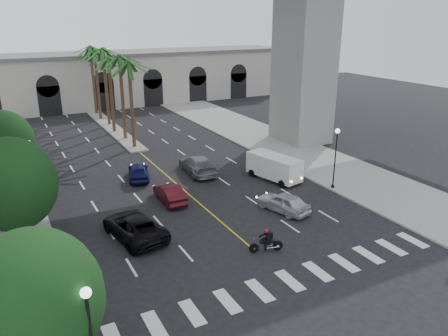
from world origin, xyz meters
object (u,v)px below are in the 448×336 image
pedestrian_a (18,264)px  cargo_van (274,167)px  car_a (283,202)px  traffic_signal_near (83,314)px  lamp_post_right (336,153)px  car_b (170,193)px  car_c (134,226)px  car_e (138,171)px  motorcycle_rider (267,241)px  traffic_signal_far (67,267)px  car_d (198,164)px  lamp_post_left_far (32,167)px

pedestrian_a → cargo_van: bearing=15.4°
car_a → cargo_van: bearing=-133.6°
traffic_signal_near → car_a: (16.33, 8.80, -1.77)m
lamp_post_right → cargo_van: size_ratio=0.96×
car_b → car_a: bearing=142.0°
cargo_van → pedestrian_a: 22.59m
lamp_post_right → pedestrian_a: lamp_post_right is taller
car_c → car_b: bearing=-143.1°
car_e → car_c: bearing=86.3°
cargo_van → car_b: bearing=168.3°
motorcycle_rider → car_a: (4.39, 4.48, 0.02)m
car_a → car_e: car_e is taller
cargo_van → pedestrian_a: size_ratio=3.49×
traffic_signal_far → cargo_van: size_ratio=0.66×
car_d → pedestrian_a: bearing=39.5°
lamp_post_left_far → traffic_signal_near: 18.51m
car_c → car_a: bearing=164.0°
traffic_signal_near → traffic_signal_far: 4.00m
lamp_post_right → car_c: (-17.60, -0.42, -2.42)m
lamp_post_right → pedestrian_a: 25.00m
car_e → pedestrian_a: bearing=63.8°
traffic_signal_far → car_b: (9.36, 10.55, -1.80)m
lamp_post_right → traffic_signal_near: (-22.70, -10.50, -0.71)m
lamp_post_right → car_c: bearing=-178.6°
traffic_signal_near → car_c: size_ratio=0.63×
lamp_post_right → car_d: bearing=132.9°
lamp_post_right → car_a: 7.04m
car_e → car_a: bearing=137.7°
car_c → motorcycle_rider: bearing=130.4°
traffic_signal_near → car_b: size_ratio=0.85×
car_a → car_c: bearing=-21.9°
car_a → lamp_post_left_far: bearing=-45.9°
car_b → pedestrian_a: bearing=29.9°
motorcycle_rider → car_d: size_ratio=0.38×
lamp_post_left_far → car_c: bearing=-58.3°
lamp_post_left_far → traffic_signal_far: lamp_post_left_far is taller
lamp_post_right → car_d: size_ratio=0.93×
car_d → lamp_post_left_far: bearing=9.4°
traffic_signal_far → car_a: 17.11m
car_c → car_e: (3.62, 10.61, -0.06)m
lamp_post_right → car_b: 14.17m
traffic_signal_near → cargo_van: bearing=37.1°
car_d → car_e: 5.54m
lamp_post_right → pedestrian_a: (-24.81, -2.15, -2.27)m
motorcycle_rider → cargo_van: size_ratio=0.39×
car_a → car_b: 9.03m
lamp_post_left_far → lamp_post_right: (22.80, -8.00, 0.00)m
pedestrian_a → lamp_post_left_far: bearing=77.6°
car_d → car_c: bearing=51.3°
traffic_signal_near → car_b: bearing=57.2°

